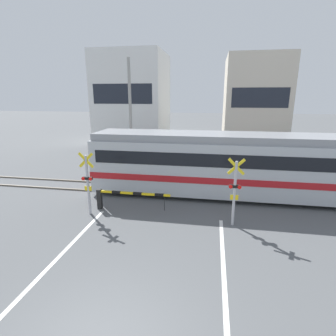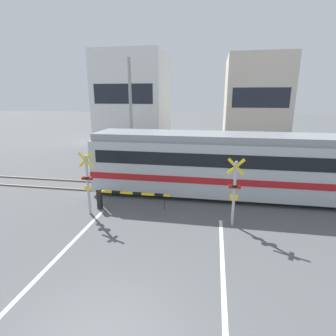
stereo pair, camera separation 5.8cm
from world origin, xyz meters
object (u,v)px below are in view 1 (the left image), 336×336
(crossing_barrier_near, at_px, (118,196))
(pedestrian, at_px, (174,154))
(commuter_train, at_px, (272,165))
(crossing_signal_right, at_px, (235,189))
(crossing_signal_left, at_px, (88,181))
(crossing_barrier_far, at_px, (209,168))

(crossing_barrier_near, height_order, pedestrian, pedestrian)
(commuter_train, distance_m, crossing_barrier_near, 7.86)
(crossing_barrier_near, xyz_separation_m, crossing_signal_right, (5.15, -0.62, 0.88))
(crossing_signal_left, bearing_deg, crossing_barrier_far, 50.65)
(commuter_train, bearing_deg, crossing_barrier_far, 138.35)
(crossing_barrier_far, bearing_deg, commuter_train, -41.65)
(crossing_barrier_far, bearing_deg, crossing_signal_right, -80.06)
(crossing_signal_left, relative_size, pedestrian, 1.72)
(crossing_barrier_far, xyz_separation_m, crossing_signal_right, (1.10, -6.28, 0.88))
(commuter_train, relative_size, pedestrian, 11.31)
(crossing_barrier_near, relative_size, pedestrian, 2.11)
(commuter_train, xyz_separation_m, crossing_barrier_near, (-7.25, -2.82, -1.08))
(crossing_barrier_far, height_order, crossing_signal_right, crossing_signal_right)
(pedestrian, bearing_deg, crossing_barrier_near, -100.22)
(crossing_barrier_near, distance_m, pedestrian, 8.23)
(crossing_barrier_near, distance_m, crossing_signal_left, 1.54)
(crossing_signal_right, bearing_deg, pedestrian, 112.97)
(commuter_train, relative_size, crossing_signal_left, 6.56)
(crossing_signal_left, bearing_deg, pedestrian, 73.62)
(crossing_signal_left, distance_m, pedestrian, 9.10)
(crossing_signal_right, distance_m, pedestrian, 9.48)
(commuter_train, xyz_separation_m, crossing_signal_right, (-2.10, -3.43, -0.20))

